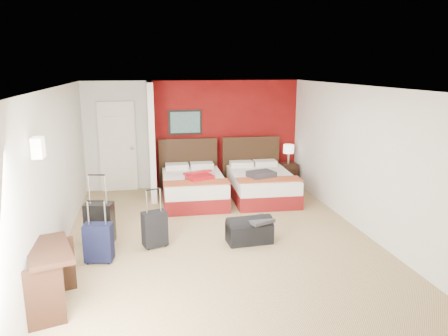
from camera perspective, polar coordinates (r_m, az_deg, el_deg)
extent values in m
plane|color=tan|center=(7.32, -0.75, -9.17)|extent=(6.50, 6.50, 0.00)
cube|color=silver|center=(10.09, -4.07, 4.49)|extent=(5.00, 0.04, 2.50)
cube|color=silver|center=(6.95, -21.50, -0.50)|extent=(0.04, 6.50, 2.50)
cube|color=black|center=(9.97, -5.21, 6.10)|extent=(0.78, 0.03, 0.58)
cube|color=white|center=(5.36, -23.60, 2.51)|extent=(0.12, 0.20, 0.24)
cube|color=maroon|center=(10.19, 0.14, 4.61)|extent=(3.50, 0.04, 2.50)
cube|color=silver|center=(9.39, -9.67, 3.66)|extent=(0.12, 1.20, 2.50)
cube|color=silver|center=(10.02, -14.00, 2.76)|extent=(0.82, 0.06, 2.05)
cube|color=white|center=(9.10, -4.08, -2.79)|extent=(1.33, 1.87, 0.55)
cube|color=silver|center=(9.33, 5.05, -2.40)|extent=(1.37, 1.90, 0.55)
cube|color=#B10F18|center=(8.93, -3.40, -0.97)|extent=(0.75, 0.86, 0.09)
cube|color=#37373C|center=(8.93, 5.00, -0.85)|extent=(0.61, 0.54, 0.12)
cube|color=black|center=(10.41, 8.51, -0.84)|extent=(0.41, 0.41, 0.55)
cylinder|color=white|center=(10.30, 8.61, 1.86)|extent=(0.31, 0.31, 0.45)
cube|color=black|center=(7.22, -16.24, -7.26)|extent=(0.49, 0.36, 0.66)
cube|color=black|center=(6.93, -9.24, -8.22)|extent=(0.43, 0.33, 0.55)
cube|color=#111533|center=(6.60, -16.38, -9.73)|extent=(0.44, 0.31, 0.56)
cube|color=black|center=(7.05, 3.40, -8.48)|extent=(0.74, 0.43, 0.37)
cube|color=#333338|center=(6.97, 4.73, -6.94)|extent=(0.50, 0.47, 0.05)
cube|color=black|center=(5.55, -22.06, -13.52)|extent=(0.71, 1.02, 0.78)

